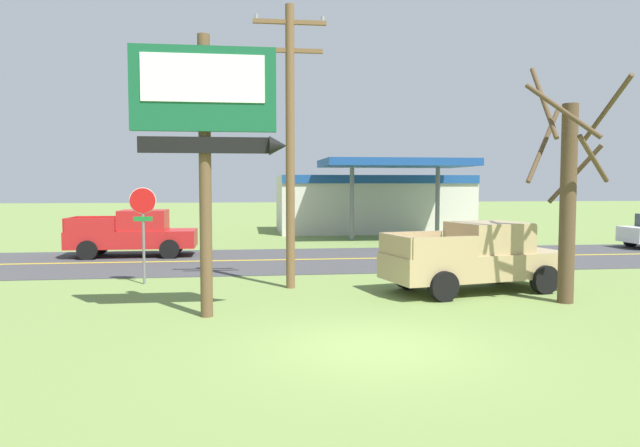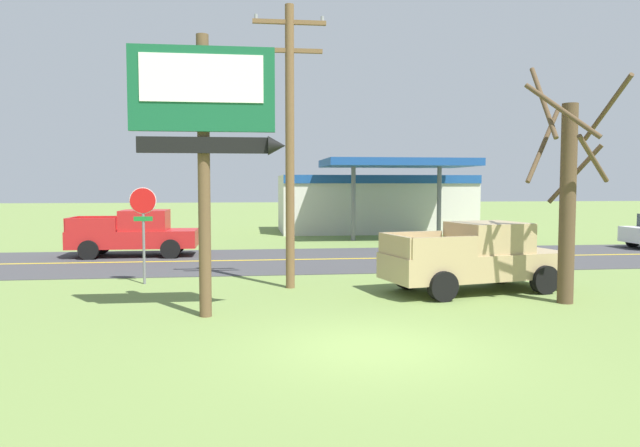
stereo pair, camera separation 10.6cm
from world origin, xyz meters
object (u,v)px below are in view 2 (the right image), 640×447
object	(u,v)px
motel_sign	(206,121)
stop_sign	(143,218)
pickup_tan_parked_on_lawn	(477,258)
bare_tree	(568,191)
utility_pole	(290,137)
pickup_red_on_road	(136,234)
gas_station	(375,202)

from	to	relation	value
motel_sign	stop_sign	distance (m)	5.90
stop_sign	pickup_tan_parked_on_lawn	distance (m)	9.95
stop_sign	bare_tree	bearing A→B (deg)	-20.95
utility_pole	motel_sign	bearing A→B (deg)	-120.16
pickup_red_on_road	bare_tree	bearing A→B (deg)	-41.98
motel_sign	bare_tree	bearing A→B (deg)	3.73
stop_sign	pickup_tan_parked_on_lawn	size ratio (longest dim) A/B	0.54
stop_sign	gas_station	bearing A→B (deg)	59.15
bare_tree	pickup_tan_parked_on_lawn	distance (m)	3.15
pickup_red_on_road	utility_pole	bearing A→B (deg)	-54.79
pickup_tan_parked_on_lawn	pickup_red_on_road	bearing A→B (deg)	139.25
bare_tree	gas_station	bearing A→B (deg)	89.95
bare_tree	pickup_red_on_road	size ratio (longest dim) A/B	1.17
utility_pole	gas_station	distance (m)	21.31
pickup_tan_parked_on_lawn	stop_sign	bearing A→B (deg)	165.92
motel_sign	pickup_red_on_road	bearing A→B (deg)	107.40
stop_sign	pickup_red_on_road	distance (m)	7.43
gas_station	pickup_tan_parked_on_lawn	bearing A→B (deg)	-94.44
motel_sign	pickup_tan_parked_on_lawn	size ratio (longest dim) A/B	1.16
motel_sign	gas_station	bearing A→B (deg)	69.20
motel_sign	gas_station	world-z (taller)	motel_sign
stop_sign	bare_tree	world-z (taller)	bare_tree
utility_pole	pickup_red_on_road	xyz separation A→B (m)	(-5.92, 8.39, -3.44)
motel_sign	stop_sign	xyz separation A→B (m)	(-2.24, 4.88, -2.44)
bare_tree	gas_station	xyz separation A→B (m)	(0.02, 23.12, -0.94)
stop_sign	utility_pole	distance (m)	5.13
bare_tree	pickup_red_on_road	distance (m)	17.28
motel_sign	utility_pole	distance (m)	4.26
utility_pole	pickup_tan_parked_on_lawn	size ratio (longest dim) A/B	1.49
motel_sign	pickup_red_on_road	xyz separation A→B (m)	(-3.78, 12.07, -3.50)
pickup_tan_parked_on_lawn	gas_station	bearing A→B (deg)	85.56
gas_station	stop_sign	bearing A→B (deg)	-120.85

